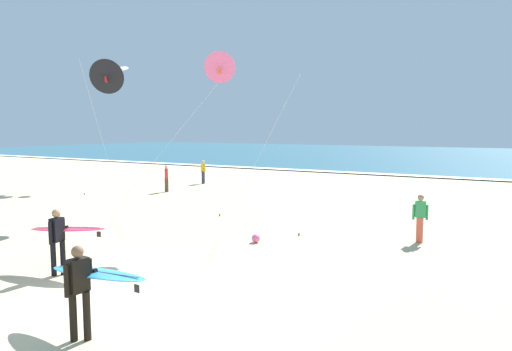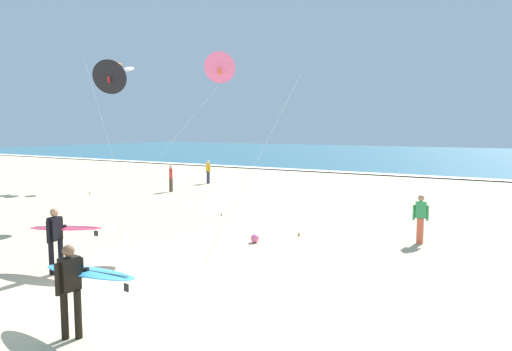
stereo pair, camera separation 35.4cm
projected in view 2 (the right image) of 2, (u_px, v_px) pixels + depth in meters
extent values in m
plane|color=#D1BA8E|center=(119.00, 295.00, 10.13)|extent=(160.00, 160.00, 0.00)
cube|color=#2D6075|center=(462.00, 156.00, 60.53)|extent=(160.00, 60.00, 0.08)
cube|color=white|center=(413.00, 175.00, 35.25)|extent=(160.00, 1.42, 0.01)
cylinder|color=black|center=(51.00, 258.00, 11.54)|extent=(0.13, 0.13, 0.88)
cylinder|color=black|center=(61.00, 256.00, 11.64)|extent=(0.13, 0.13, 0.88)
cube|color=black|center=(55.00, 229.00, 11.51)|extent=(0.27, 0.38, 0.60)
cube|color=white|center=(51.00, 227.00, 11.54)|extent=(0.05, 0.20, 0.32)
sphere|color=#A87A59|center=(54.00, 212.00, 11.47)|extent=(0.21, 0.21, 0.21)
cylinder|color=black|center=(48.00, 232.00, 11.30)|extent=(0.09, 0.09, 0.56)
cylinder|color=black|center=(61.00, 223.00, 11.72)|extent=(0.09, 0.09, 0.26)
cylinder|color=black|center=(62.00, 227.00, 11.83)|extent=(0.26, 0.13, 0.14)
ellipsoid|color=#D83359|center=(65.00, 228.00, 11.86)|extent=(2.37, 1.02, 0.22)
cube|color=#333333|center=(65.00, 227.00, 11.85)|extent=(1.99, 0.46, 0.13)
cube|color=#262628|center=(96.00, 233.00, 11.55)|extent=(0.12, 0.04, 0.14)
cylinder|color=black|center=(65.00, 315.00, 7.98)|extent=(0.13, 0.13, 0.88)
cylinder|color=black|center=(78.00, 314.00, 8.02)|extent=(0.13, 0.13, 0.88)
cube|color=black|center=(70.00, 274.00, 7.92)|extent=(0.22, 0.35, 0.60)
cube|color=white|center=(66.00, 271.00, 7.98)|extent=(0.03, 0.20, 0.32)
sphere|color=brown|center=(69.00, 251.00, 7.88)|extent=(0.21, 0.21, 0.21)
cylinder|color=black|center=(57.00, 280.00, 7.74)|extent=(0.09, 0.09, 0.56)
cylinder|color=black|center=(81.00, 265.00, 8.10)|extent=(0.09, 0.09, 0.26)
cylinder|color=black|center=(84.00, 270.00, 8.22)|extent=(0.26, 0.10, 0.14)
ellipsoid|color=#3399D8|center=(88.00, 272.00, 8.22)|extent=(2.58, 0.71, 0.28)
cube|color=#333333|center=(88.00, 270.00, 8.22)|extent=(2.24, 0.19, 0.19)
cube|color=#262628|center=(126.00, 288.00, 7.61)|extent=(0.12, 0.02, 0.14)
cone|color=pink|center=(220.00, 67.00, 15.42)|extent=(1.15, 0.84, 1.06)
cube|color=orange|center=(220.00, 71.00, 15.44)|extent=(0.18, 0.36, 0.24)
cylinder|color=silver|center=(260.00, 155.00, 15.59)|extent=(2.49, 1.18, 5.44)
cylinder|color=brown|center=(299.00, 235.00, 15.73)|extent=(0.06, 0.06, 0.10)
ellipsoid|color=white|center=(129.00, 69.00, 29.70)|extent=(1.07, 1.22, 0.50)
ellipsoid|color=orange|center=(116.00, 64.00, 29.72)|extent=(1.07, 1.21, 0.20)
ellipsoid|color=white|center=(105.00, 69.00, 29.81)|extent=(1.07, 1.22, 0.50)
cylinder|color=silver|center=(104.00, 127.00, 27.78)|extent=(2.20, 4.25, 7.43)
cylinder|color=brown|center=(90.00, 193.00, 25.80)|extent=(0.06, 0.06, 0.10)
cone|color=black|center=(110.00, 77.00, 18.92)|extent=(1.53, 1.17, 1.42)
cube|color=red|center=(110.00, 80.00, 18.93)|extent=(0.27, 0.47, 0.24)
cylinder|color=silver|center=(166.00, 149.00, 19.13)|extent=(4.07, 2.24, 5.52)
cylinder|color=brown|center=(221.00, 215.00, 19.32)|extent=(0.06, 0.06, 0.10)
cylinder|color=#2D334C|center=(208.00, 177.00, 30.75)|extent=(0.22, 0.22, 0.84)
cube|color=gold|center=(208.00, 167.00, 30.68)|extent=(0.36, 0.28, 0.54)
sphere|color=beige|center=(208.00, 162.00, 30.64)|extent=(0.20, 0.20, 0.20)
cylinder|color=gold|center=(210.00, 169.00, 30.52)|extent=(0.08, 0.08, 0.50)
cylinder|color=gold|center=(206.00, 169.00, 30.85)|extent=(0.08, 0.08, 0.50)
cylinder|color=#4C3D2D|center=(171.00, 185.00, 26.77)|extent=(0.22, 0.22, 0.84)
cube|color=red|center=(171.00, 173.00, 26.70)|extent=(0.34, 0.36, 0.54)
sphere|color=beige|center=(171.00, 167.00, 26.66)|extent=(0.20, 0.20, 0.20)
cylinder|color=red|center=(171.00, 174.00, 26.92)|extent=(0.08, 0.08, 0.50)
cylinder|color=red|center=(171.00, 175.00, 26.51)|extent=(0.08, 0.08, 0.50)
cylinder|color=#D8593F|center=(420.00, 231.00, 14.67)|extent=(0.22, 0.22, 0.84)
cube|color=#339351|center=(421.00, 210.00, 14.60)|extent=(0.36, 0.27, 0.54)
sphere|color=#A87A59|center=(421.00, 198.00, 14.56)|extent=(0.20, 0.20, 0.20)
cylinder|color=#339351|center=(414.00, 213.00, 14.65)|extent=(0.08, 0.08, 0.50)
cylinder|color=#339351|center=(428.00, 213.00, 14.56)|extent=(0.08, 0.08, 0.50)
sphere|color=pink|center=(255.00, 238.00, 14.80)|extent=(0.28, 0.28, 0.28)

